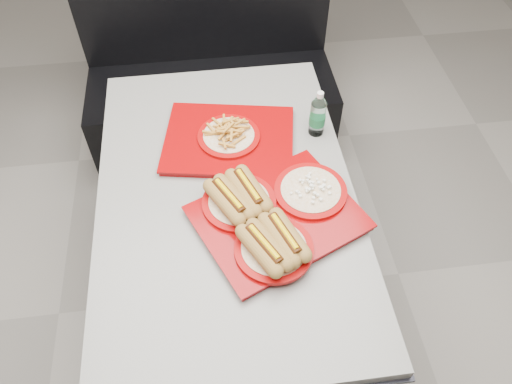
{
  "coord_description": "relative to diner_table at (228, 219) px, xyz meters",
  "views": [
    {
      "loc": [
        -0.04,
        -1.12,
        2.11
      ],
      "look_at": [
        0.1,
        -0.08,
        0.83
      ],
      "focal_mm": 35.0,
      "sensor_mm": 36.0,
      "label": 1
    }
  ],
  "objects": [
    {
      "name": "water_bottle",
      "position": [
        0.38,
        0.26,
        0.25
      ],
      "size": [
        0.06,
        0.06,
        0.19
      ],
      "rotation": [
        0.0,
        0.0,
        -0.04
      ],
      "color": "silver",
      "rests_on": "diner_table"
    },
    {
      "name": "tray_near",
      "position": [
        0.14,
        -0.15,
        0.21
      ],
      "size": [
        0.63,
        0.58,
        0.11
      ],
      "rotation": [
        0.0,
        0.0,
        0.42
      ],
      "color": "#880305",
      "rests_on": "diner_table"
    },
    {
      "name": "diner_table",
      "position": [
        0.0,
        0.0,
        0.0
      ],
      "size": [
        0.92,
        1.42,
        0.75
      ],
      "color": "black",
      "rests_on": "ground"
    },
    {
      "name": "tray_far",
      "position": [
        0.03,
        0.24,
        0.19
      ],
      "size": [
        0.55,
        0.46,
        0.1
      ],
      "rotation": [
        0.0,
        0.0,
        -0.18
      ],
      "color": "#880305",
      "rests_on": "diner_table"
    },
    {
      "name": "booth_bench",
      "position": [
        0.0,
        1.09,
        -0.18
      ],
      "size": [
        1.3,
        0.57,
        1.35
      ],
      "color": "black",
      "rests_on": "ground"
    },
    {
      "name": "ground",
      "position": [
        0.0,
        0.0,
        -0.58
      ],
      "size": [
        6.0,
        6.0,
        0.0
      ],
      "primitive_type": "plane",
      "color": "gray",
      "rests_on": "ground"
    }
  ]
}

